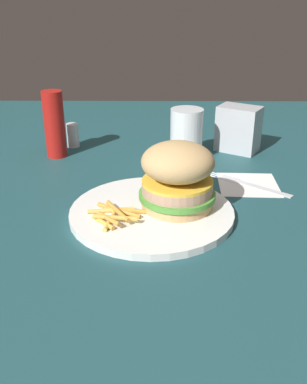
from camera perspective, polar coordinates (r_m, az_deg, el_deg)
The scene contains 10 objects.
ground_plane at distance 0.71m, azimuth 0.65°, elevation -3.12°, with size 1.60×1.60×0.00m, color #1E474C.
plate at distance 0.71m, azimuth 0.00°, elevation -2.63°, with size 0.27×0.27×0.01m, color white.
sandwich at distance 0.70m, azimuth 3.40°, elevation 2.14°, with size 0.12×0.12×0.11m.
fries_pile at distance 0.68m, azimuth -4.75°, elevation -2.92°, with size 0.11×0.09×0.01m.
napkin at distance 0.84m, azimuth 12.45°, elevation 0.99°, with size 0.11×0.11×0.00m, color white.
fork at distance 0.84m, azimuth 12.37°, elevation 1.17°, with size 0.15×0.12×0.00m.
drink_glass at distance 0.94m, azimuth 4.48°, elevation 7.06°, with size 0.07×0.07×0.11m.
napkin_dispenser at distance 1.01m, azimuth 11.18°, elevation 8.07°, with size 0.09×0.06×0.10m, color #B7BABF.
ketchup_bottle at distance 0.97m, azimuth -12.64°, elevation 8.61°, with size 0.04×0.04×0.14m, color #B21914.
salt_shaker at distance 1.04m, azimuth -10.33°, elevation 7.30°, with size 0.03×0.03×0.06m, color white.
Camera 1 is at (0.00, 0.63, 0.34)m, focal length 40.85 mm.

